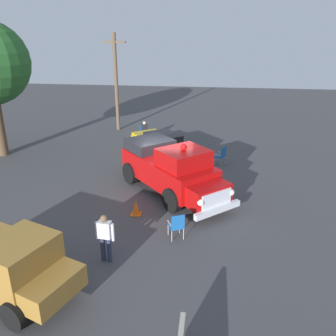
{
  "coord_description": "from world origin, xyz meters",
  "views": [
    {
      "loc": [
        15.43,
        2.06,
        7.18
      ],
      "look_at": [
        0.36,
        0.15,
        1.13
      ],
      "focal_mm": 38.54,
      "sensor_mm": 36.0,
      "label": 1
    }
  ],
  "objects_px": {
    "parked_pickup": "(0,260)",
    "lawn_chair_by_car": "(222,155)",
    "vintage_fire_truck": "(171,168)",
    "classic_hot_rod": "(160,144)",
    "utility_pole": "(116,81)",
    "traffic_cone": "(136,208)",
    "lawn_chair_near_truck": "(144,131)",
    "spectator_standing": "(105,235)",
    "spectator_seated": "(145,130)",
    "lawn_chair_spare": "(177,225)"
  },
  "relations": [
    {
      "from": "traffic_cone",
      "to": "parked_pickup",
      "type": "bearing_deg",
      "value": -30.8
    },
    {
      "from": "parked_pickup",
      "to": "spectator_seated",
      "type": "distance_m",
      "value": 14.86
    },
    {
      "from": "vintage_fire_truck",
      "to": "traffic_cone",
      "type": "distance_m",
      "value": 2.68
    },
    {
      "from": "parked_pickup",
      "to": "lawn_chair_spare",
      "type": "xyz_separation_m",
      "value": [
        -3.23,
        4.7,
        -0.4
      ]
    },
    {
      "from": "vintage_fire_truck",
      "to": "classic_hot_rod",
      "type": "height_order",
      "value": "vintage_fire_truck"
    },
    {
      "from": "lawn_chair_near_truck",
      "to": "utility_pole",
      "type": "height_order",
      "value": "utility_pole"
    },
    {
      "from": "traffic_cone",
      "to": "lawn_chair_near_truck",
      "type": "bearing_deg",
      "value": -171.22
    },
    {
      "from": "lawn_chair_by_car",
      "to": "spectator_standing",
      "type": "xyz_separation_m",
      "value": [
        9.23,
        -3.81,
        0.37
      ]
    },
    {
      "from": "vintage_fire_truck",
      "to": "utility_pole",
      "type": "height_order",
      "value": "utility_pole"
    },
    {
      "from": "parked_pickup",
      "to": "utility_pole",
      "type": "bearing_deg",
      "value": -176.44
    },
    {
      "from": "utility_pole",
      "to": "traffic_cone",
      "type": "bearing_deg",
      "value": 17.6
    },
    {
      "from": "spectator_seated",
      "to": "spectator_standing",
      "type": "height_order",
      "value": "spectator_standing"
    },
    {
      "from": "traffic_cone",
      "to": "lawn_chair_spare",
      "type": "bearing_deg",
      "value": 49.06
    },
    {
      "from": "lawn_chair_spare",
      "to": "spectator_standing",
      "type": "bearing_deg",
      "value": -54.15
    },
    {
      "from": "spectator_standing",
      "to": "lawn_chair_spare",
      "type": "bearing_deg",
      "value": 125.85
    },
    {
      "from": "spectator_seated",
      "to": "utility_pole",
      "type": "distance_m",
      "value": 4.47
    },
    {
      "from": "spectator_seated",
      "to": "lawn_chair_near_truck",
      "type": "bearing_deg",
      "value": -145.39
    },
    {
      "from": "lawn_chair_near_truck",
      "to": "parked_pickup",
      "type": "bearing_deg",
      "value": -5.05
    },
    {
      "from": "parked_pickup",
      "to": "spectator_seated",
      "type": "bearing_deg",
      "value": 174.63
    },
    {
      "from": "lawn_chair_spare",
      "to": "traffic_cone",
      "type": "height_order",
      "value": "lawn_chair_spare"
    },
    {
      "from": "spectator_standing",
      "to": "utility_pole",
      "type": "height_order",
      "value": "utility_pole"
    },
    {
      "from": "classic_hot_rod",
      "to": "utility_pole",
      "type": "distance_m",
      "value": 7.25
    },
    {
      "from": "lawn_chair_near_truck",
      "to": "spectator_standing",
      "type": "height_order",
      "value": "spectator_standing"
    },
    {
      "from": "utility_pole",
      "to": "lawn_chair_spare",
      "type": "bearing_deg",
      "value": 22.38
    },
    {
      "from": "lawn_chair_near_truck",
      "to": "classic_hot_rod",
      "type": "bearing_deg",
      "value": 26.25
    },
    {
      "from": "spectator_standing",
      "to": "spectator_seated",
      "type": "bearing_deg",
      "value": -174.9
    },
    {
      "from": "vintage_fire_truck",
      "to": "spectator_seated",
      "type": "xyz_separation_m",
      "value": [
        -7.73,
        -2.64,
        -0.5
      ]
    },
    {
      "from": "lawn_chair_by_car",
      "to": "spectator_seated",
      "type": "bearing_deg",
      "value": -127.89
    },
    {
      "from": "spectator_standing",
      "to": "traffic_cone",
      "type": "height_order",
      "value": "spectator_standing"
    },
    {
      "from": "vintage_fire_truck",
      "to": "spectator_seated",
      "type": "height_order",
      "value": "vintage_fire_truck"
    },
    {
      "from": "parked_pickup",
      "to": "traffic_cone",
      "type": "relative_size",
      "value": 8.07
    },
    {
      "from": "lawn_chair_by_car",
      "to": "lawn_chair_spare",
      "type": "bearing_deg",
      "value": -12.22
    },
    {
      "from": "utility_pole",
      "to": "traffic_cone",
      "type": "distance_m",
      "value": 13.44
    },
    {
      "from": "traffic_cone",
      "to": "vintage_fire_truck",
      "type": "bearing_deg",
      "value": 152.65
    },
    {
      "from": "lawn_chair_by_car",
      "to": "spectator_seated",
      "type": "height_order",
      "value": "spectator_seated"
    },
    {
      "from": "spectator_seated",
      "to": "lawn_chair_spare",
      "type": "bearing_deg",
      "value": 15.99
    },
    {
      "from": "classic_hot_rod",
      "to": "traffic_cone",
      "type": "bearing_deg",
      "value": 0.27
    },
    {
      "from": "utility_pole",
      "to": "lawn_chair_near_truck",
      "type": "bearing_deg",
      "value": 45.33
    },
    {
      "from": "classic_hot_rod",
      "to": "lawn_chair_near_truck",
      "type": "distance_m",
      "value": 3.45
    },
    {
      "from": "lawn_chair_near_truck",
      "to": "spectator_seated",
      "type": "bearing_deg",
      "value": 34.61
    },
    {
      "from": "lawn_chair_by_car",
      "to": "lawn_chair_spare",
      "type": "xyz_separation_m",
      "value": [
        7.69,
        -1.66,
        0.0
      ]
    },
    {
      "from": "lawn_chair_near_truck",
      "to": "spectator_standing",
      "type": "relative_size",
      "value": 0.61
    },
    {
      "from": "classic_hot_rod",
      "to": "parked_pickup",
      "type": "height_order",
      "value": "parked_pickup"
    },
    {
      "from": "parked_pickup",
      "to": "utility_pole",
      "type": "distance_m",
      "value": 17.48
    },
    {
      "from": "lawn_chair_by_car",
      "to": "spectator_standing",
      "type": "distance_m",
      "value": 9.99
    },
    {
      "from": "parked_pickup",
      "to": "lawn_chair_by_car",
      "type": "relative_size",
      "value": 5.03
    },
    {
      "from": "lawn_chair_spare",
      "to": "spectator_standing",
      "type": "xyz_separation_m",
      "value": [
        1.55,
        -2.14,
        0.37
      ]
    },
    {
      "from": "vintage_fire_truck",
      "to": "parked_pickup",
      "type": "distance_m",
      "value": 8.13
    },
    {
      "from": "traffic_cone",
      "to": "spectator_seated",
      "type": "bearing_deg",
      "value": -171.55
    },
    {
      "from": "lawn_chair_by_car",
      "to": "spectator_seated",
      "type": "xyz_separation_m",
      "value": [
        -3.87,
        -4.98,
        0.11
      ]
    }
  ]
}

